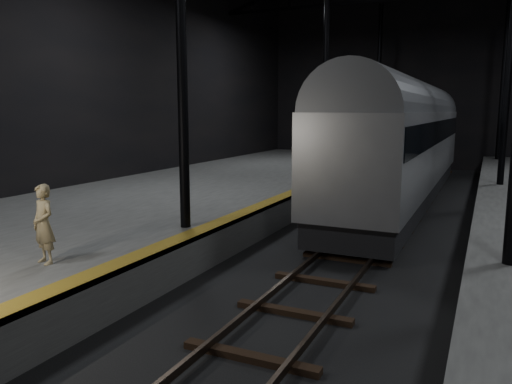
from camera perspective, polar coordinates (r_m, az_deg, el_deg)
The scene contains 6 objects.
ground at distance 15.67m, azimuth 12.17°, elevation -5.77°, with size 44.00×44.00×0.00m, color black.
platform_left at distance 18.63m, azimuth -10.86°, elevation -1.76°, with size 9.00×43.80×1.00m, color #4A4A48.
tactile_strip at distance 16.44m, azimuth 1.19°, elevation -1.27°, with size 0.50×43.80×0.01m, color brown.
track at distance 15.65m, azimuth 12.18°, elevation -5.53°, with size 2.40×43.00×0.24m.
train at distance 22.37m, azimuth 16.67°, elevation 6.08°, with size 2.93×19.58×5.23m.
woman at distance 10.70m, azimuth -23.11°, elevation -3.41°, with size 0.58×0.38×1.59m, color tan.
Camera 1 is at (3.28, -14.79, 4.00)m, focal length 35.00 mm.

